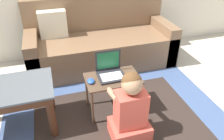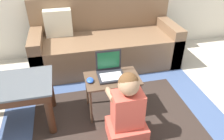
{
  "view_description": "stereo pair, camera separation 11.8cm",
  "coord_description": "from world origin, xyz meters",
  "px_view_note": "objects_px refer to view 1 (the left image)",
  "views": [
    {
      "loc": [
        -0.54,
        -1.5,
        1.65
      ],
      "look_at": [
        -0.01,
        0.26,
        0.48
      ],
      "focal_mm": 35.0,
      "sensor_mm": 36.0,
      "label": 1
    },
    {
      "loc": [
        -0.43,
        -1.53,
        1.65
      ],
      "look_at": [
        -0.01,
        0.26,
        0.48
      ],
      "focal_mm": 35.0,
      "sensor_mm": 36.0,
      "label": 2
    }
  ],
  "objects_px": {
    "laptop": "(110,72)",
    "computer_mouse": "(91,81)",
    "couch": "(100,43)",
    "person_seated": "(130,111)",
    "laptop_desk": "(113,83)",
    "coffee_table": "(6,97)"
  },
  "relations": [
    {
      "from": "couch",
      "to": "computer_mouse",
      "type": "xyz_separation_m",
      "value": [
        -0.35,
        -1.06,
        0.13
      ]
    },
    {
      "from": "laptop",
      "to": "person_seated",
      "type": "bearing_deg",
      "value": -83.24
    },
    {
      "from": "couch",
      "to": "computer_mouse",
      "type": "distance_m",
      "value": 1.13
    },
    {
      "from": "laptop_desk",
      "to": "computer_mouse",
      "type": "distance_m",
      "value": 0.24
    },
    {
      "from": "computer_mouse",
      "to": "couch",
      "type": "bearing_deg",
      "value": 71.64
    },
    {
      "from": "couch",
      "to": "coffee_table",
      "type": "height_order",
      "value": "couch"
    },
    {
      "from": "laptop",
      "to": "computer_mouse",
      "type": "xyz_separation_m",
      "value": [
        -0.22,
        -0.06,
        -0.02
      ]
    },
    {
      "from": "person_seated",
      "to": "laptop",
      "type": "bearing_deg",
      "value": 96.76
    },
    {
      "from": "couch",
      "to": "laptop_desk",
      "type": "height_order",
      "value": "couch"
    },
    {
      "from": "couch",
      "to": "laptop",
      "type": "bearing_deg",
      "value": -97.83
    },
    {
      "from": "couch",
      "to": "person_seated",
      "type": "relative_size",
      "value": 2.8
    },
    {
      "from": "person_seated",
      "to": "laptop_desk",
      "type": "bearing_deg",
      "value": 96.22
    },
    {
      "from": "couch",
      "to": "coffee_table",
      "type": "bearing_deg",
      "value": -137.4
    },
    {
      "from": "coffee_table",
      "to": "laptop",
      "type": "xyz_separation_m",
      "value": [
        0.99,
        0.03,
        0.06
      ]
    },
    {
      "from": "laptop",
      "to": "couch",
      "type": "bearing_deg",
      "value": 82.17
    },
    {
      "from": "couch",
      "to": "computer_mouse",
      "type": "relative_size",
      "value": 21.73
    },
    {
      "from": "computer_mouse",
      "to": "person_seated",
      "type": "xyz_separation_m",
      "value": [
        0.27,
        -0.38,
        -0.12
      ]
    },
    {
      "from": "laptop_desk",
      "to": "person_seated",
      "type": "xyz_separation_m",
      "value": [
        0.04,
        -0.39,
        -0.05
      ]
    },
    {
      "from": "computer_mouse",
      "to": "person_seated",
      "type": "distance_m",
      "value": 0.48
    },
    {
      "from": "laptop_desk",
      "to": "person_seated",
      "type": "relative_size",
      "value": 0.77
    },
    {
      "from": "laptop",
      "to": "person_seated",
      "type": "distance_m",
      "value": 0.46
    },
    {
      "from": "computer_mouse",
      "to": "person_seated",
      "type": "relative_size",
      "value": 0.13
    }
  ]
}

